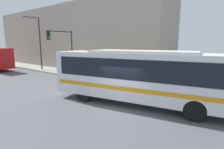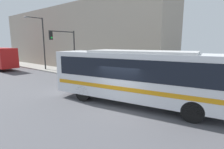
{
  "view_description": "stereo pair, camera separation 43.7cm",
  "coord_description": "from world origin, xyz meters",
  "px_view_note": "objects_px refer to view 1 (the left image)",
  "views": [
    {
      "loc": [
        -8.39,
        -5.52,
        3.85
      ],
      "look_at": [
        2.19,
        2.44,
        1.48
      ],
      "focal_mm": 28.0,
      "sensor_mm": 36.0,
      "label": 1
    },
    {
      "loc": [
        -8.12,
        -5.87,
        3.85
      ],
      "look_at": [
        2.19,
        2.44,
        1.48
      ],
      "focal_mm": 28.0,
      "sensor_mm": 36.0,
      "label": 2
    }
  ],
  "objects_px": {
    "city_bus": "(141,74)",
    "fire_hydrant": "(118,78)",
    "traffic_light_pole": "(64,45)",
    "parking_meter": "(74,68)",
    "street_lamp": "(38,39)",
    "pedestrian_near_corner": "(127,71)"
  },
  "relations": [
    {
      "from": "city_bus",
      "to": "parking_meter",
      "type": "relative_size",
      "value": 9.0
    },
    {
      "from": "street_lamp",
      "to": "fire_hydrant",
      "type": "bearing_deg",
      "value": -89.59
    },
    {
      "from": "traffic_light_pole",
      "to": "pedestrian_near_corner",
      "type": "xyz_separation_m",
      "value": [
        2.22,
        -6.93,
        -2.61
      ]
    },
    {
      "from": "city_bus",
      "to": "fire_hydrant",
      "type": "bearing_deg",
      "value": 39.0
    },
    {
      "from": "parking_meter",
      "to": "fire_hydrant",
      "type": "bearing_deg",
      "value": -90.0
    },
    {
      "from": "traffic_light_pole",
      "to": "parking_meter",
      "type": "distance_m",
      "value": 2.83
    },
    {
      "from": "city_bus",
      "to": "traffic_light_pole",
      "type": "relative_size",
      "value": 2.31
    },
    {
      "from": "street_lamp",
      "to": "pedestrian_near_corner",
      "type": "height_order",
      "value": "street_lamp"
    },
    {
      "from": "city_bus",
      "to": "street_lamp",
      "type": "relative_size",
      "value": 1.64
    },
    {
      "from": "fire_hydrant",
      "to": "parking_meter",
      "type": "xyz_separation_m",
      "value": [
        0.0,
        6.33,
        0.51
      ]
    },
    {
      "from": "fire_hydrant",
      "to": "traffic_light_pole",
      "type": "distance_m",
      "value": 7.44
    },
    {
      "from": "traffic_light_pole",
      "to": "street_lamp",
      "type": "xyz_separation_m",
      "value": [
        0.9,
        6.77,
        0.76
      ]
    },
    {
      "from": "fire_hydrant",
      "to": "pedestrian_near_corner",
      "type": "relative_size",
      "value": 0.42
    },
    {
      "from": "traffic_light_pole",
      "to": "street_lamp",
      "type": "distance_m",
      "value": 6.87
    },
    {
      "from": "fire_hydrant",
      "to": "traffic_light_pole",
      "type": "bearing_deg",
      "value": 98.48
    },
    {
      "from": "fire_hydrant",
      "to": "street_lamp",
      "type": "height_order",
      "value": "street_lamp"
    },
    {
      "from": "parking_meter",
      "to": "street_lamp",
      "type": "distance_m",
      "value": 7.88
    },
    {
      "from": "traffic_light_pole",
      "to": "city_bus",
      "type": "bearing_deg",
      "value": -104.65
    },
    {
      "from": "traffic_light_pole",
      "to": "parking_meter",
      "type": "bearing_deg",
      "value": -19.01
    },
    {
      "from": "city_bus",
      "to": "fire_hydrant",
      "type": "xyz_separation_m",
      "value": [
        3.91,
        4.49,
        -1.45
      ]
    },
    {
      "from": "traffic_light_pole",
      "to": "parking_meter",
      "type": "xyz_separation_m",
      "value": [
        1.0,
        -0.34,
        -2.62
      ]
    },
    {
      "from": "traffic_light_pole",
      "to": "pedestrian_near_corner",
      "type": "distance_m",
      "value": 7.73
    }
  ]
}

